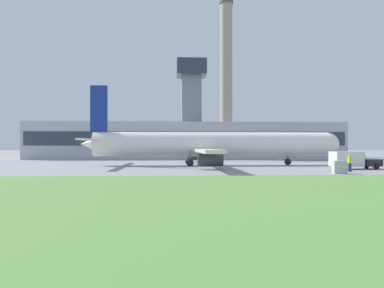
{
  "coord_description": "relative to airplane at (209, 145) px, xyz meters",
  "views": [
    {
      "loc": [
        -3.22,
        -49.81,
        2.56
      ],
      "look_at": [
        -0.44,
        0.11,
        2.87
      ],
      "focal_mm": 35.0,
      "sensor_mm": 36.0,
      "label": 1
    }
  ],
  "objects": [
    {
      "name": "pushback_tug",
      "position": [
        20.47,
        2.09,
        -1.96
      ],
      "size": [
        4.05,
        2.92,
        1.84
      ],
      "color": "gray",
      "rests_on": "ground_plane"
    },
    {
      "name": "traffic_cone_wingtip",
      "position": [
        16.9,
        -10.38,
        -2.54
      ],
      "size": [
        0.51,
        0.51,
        0.53
      ],
      "color": "black",
      "rests_on": "ground_plane"
    },
    {
      "name": "ground_crew_person",
      "position": [
        12.9,
        -13.3,
        -1.88
      ],
      "size": [
        0.5,
        0.5,
        1.77
      ],
      "color": "#23283D",
      "rests_on": "ground_plane"
    },
    {
      "name": "ground_plane",
      "position": [
        -1.82,
        -0.11,
        -2.78
      ],
      "size": [
        400.0,
        400.0,
        0.0
      ],
      "primitive_type": "plane",
      "color": "gray"
    },
    {
      "name": "baggage_truck",
      "position": [
        15.26,
        -8.96,
        -1.8
      ],
      "size": [
        5.51,
        2.79,
        1.96
      ],
      "color": "#232328",
      "rests_on": "ground_plane"
    },
    {
      "name": "grass_strip",
      "position": [
        -1.82,
        -36.61,
        -2.75
      ],
      "size": [
        240.0,
        37.0,
        0.06
      ],
      "color": "#5B8942",
      "rests_on": "ground_plane"
    },
    {
      "name": "traffic_cone_near_nose",
      "position": [
        13.59,
        -11.88,
        -2.51
      ],
      "size": [
        0.46,
        0.46,
        0.59
      ],
      "color": "black",
      "rests_on": "ground_plane"
    },
    {
      "name": "terminal_building",
      "position": [
        -1.75,
        27.2,
        1.5
      ],
      "size": [
        63.44,
        10.14,
        20.28
      ],
      "color": "#B2B2B7",
      "rests_on": "ground_plane"
    },
    {
      "name": "smokestack_left",
      "position": [
        10.24,
        53.14,
        18.98
      ],
      "size": [
        3.9,
        3.9,
        43.21
      ],
      "color": "gray",
      "rests_on": "ground_plane"
    },
    {
      "name": "airplane",
      "position": [
        0.0,
        0.0,
        0.0
      ],
      "size": [
        34.84,
        34.1,
        10.6
      ],
      "color": "white",
      "rests_on": "ground_plane"
    },
    {
      "name": "utility_cabinet",
      "position": [
        10.66,
        -15.84,
        -2.17
      ],
      "size": [
        1.24,
        0.67,
        1.21
      ],
      "color": "#B2B7B2",
      "rests_on": "ground_plane"
    }
  ]
}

